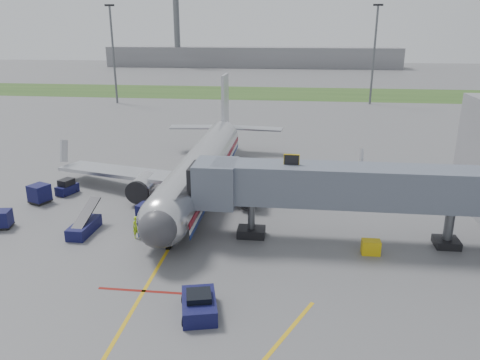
# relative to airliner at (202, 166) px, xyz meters

# --- Properties ---
(ground) EXTENTS (400.00, 400.00, 0.00)m
(ground) POSITION_rel_airliner_xyz_m (-0.00, -15.25, -2.65)
(ground) COLOR #565659
(ground) RESTS_ON ground
(grass_strip) EXTENTS (300.00, 25.00, 0.01)m
(grass_strip) POSITION_rel_airliner_xyz_m (-0.00, 74.75, -2.64)
(grass_strip) COLOR #2D4C1E
(grass_strip) RESTS_ON ground
(apron_markings) EXTENTS (21.52, 50.00, 0.01)m
(apron_markings) POSITION_rel_airliner_xyz_m (-0.00, -22.65, -2.64)
(apron_markings) COLOR gold
(apron_markings) RESTS_ON ground
(airliner) EXTENTS (32.10, 35.67, 10.25)m
(airliner) POSITION_rel_airliner_xyz_m (0.00, 0.00, 0.00)
(airliner) COLOR silver
(airliner) RESTS_ON ground
(jet_bridge) EXTENTS (25.30, 4.00, 6.90)m
(jet_bridge) POSITION_rel_airliner_xyz_m (12.86, -10.25, 1.82)
(jet_bridge) COLOR slate
(jet_bridge) RESTS_ON ground
(light_mast_left) EXTENTS (2.00, 0.44, 20.40)m
(light_mast_left) POSITION_rel_airliner_xyz_m (-30.00, 54.75, 8.13)
(light_mast_left) COLOR #595B60
(light_mast_left) RESTS_ON ground
(light_mast_right) EXTENTS (2.00, 0.44, 20.40)m
(light_mast_right) POSITION_rel_airliner_xyz_m (25.00, 59.75, 8.13)
(light_mast_right) COLOR #595B60
(light_mast_right) RESTS_ON ground
(distant_terminal) EXTENTS (120.00, 14.00, 8.00)m
(distant_terminal) POSITION_rel_airliner_xyz_m (-10.00, 154.75, 1.35)
(distant_terminal) COLOR slate
(distant_terminal) RESTS_ON ground
(control_tower) EXTENTS (4.00, 4.00, 30.00)m
(control_tower) POSITION_rel_airliner_xyz_m (-40.00, 149.75, 14.68)
(control_tower) COLOR #595B60
(control_tower) RESTS_ON ground
(pushback_tug) EXTENTS (2.68, 3.59, 1.34)m
(pushback_tug) POSITION_rel_airliner_xyz_m (4.00, -21.19, -2.09)
(pushback_tug) COLOR #0C0E35
(pushback_tug) RESTS_ON ground
(baggage_tug) EXTENTS (1.78, 2.45, 1.54)m
(baggage_tug) POSITION_rel_airliner_xyz_m (-13.32, -2.53, -1.96)
(baggage_tug) COLOR #0C0E35
(baggage_tug) RESTS_ON ground
(baggage_cart_a) EXTENTS (1.66, 1.66, 1.51)m
(baggage_cart_a) POSITION_rel_airliner_xyz_m (-14.77, -11.08, -1.87)
(baggage_cart_a) COLOR #0C0E35
(baggage_cart_a) RESTS_ON ground
(baggage_cart_b) EXTENTS (1.73, 1.73, 1.56)m
(baggage_cart_b) POSITION_rel_airliner_xyz_m (-3.26, -8.29, -1.85)
(baggage_cart_b) COLOR #0C0E35
(baggage_cart_b) RESTS_ON ground
(baggage_cart_c) EXTENTS (2.16, 2.16, 1.79)m
(baggage_cart_c) POSITION_rel_airliner_xyz_m (-14.73, -5.20, -1.74)
(baggage_cart_c) COLOR #0C0E35
(baggage_cart_c) RESTS_ON ground
(belt_loader) EXTENTS (1.51, 4.49, 2.18)m
(belt_loader) POSITION_rel_airliner_xyz_m (-7.57, -11.20, -2.10)
(belt_loader) COLOR #0C0E35
(belt_loader) RESTS_ON ground
(ground_power_cart) EXTENTS (1.34, 0.90, 1.07)m
(ground_power_cart) POSITION_rel_airliner_xyz_m (15.05, -12.25, -2.12)
(ground_power_cart) COLOR gold
(ground_power_cart) RESTS_ON ground
(ramp_worker) EXTENTS (0.78, 0.74, 1.79)m
(ramp_worker) POSITION_rel_airliner_xyz_m (-3.00, -11.61, -1.75)
(ramp_worker) COLOR #95C617
(ramp_worker) RESTS_ON ground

